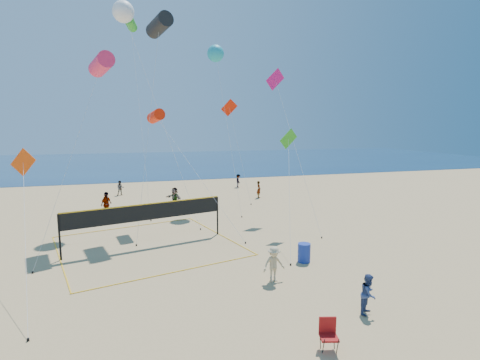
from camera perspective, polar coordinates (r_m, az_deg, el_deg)
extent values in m
cube|color=navy|center=(71.79, -13.79, 2.67)|extent=(140.00, 50.00, 0.03)
imported|color=navy|center=(15.07, 19.00, -16.09)|extent=(0.92, 0.90, 1.50)
imported|color=tan|center=(16.97, 5.17, -12.64)|extent=(1.09, 0.70, 1.60)
imported|color=gray|center=(29.94, -19.70, -3.52)|extent=(1.02, 1.18, 1.90)
imported|color=gray|center=(31.22, -9.93, -2.76)|extent=(1.44, 1.66, 1.81)
imported|color=gray|center=(35.60, 2.88, -1.44)|extent=(0.41, 0.60, 1.60)
imported|color=gray|center=(38.63, -17.77, -1.17)|extent=(0.72, 0.57, 1.45)
imported|color=gray|center=(41.53, -0.26, -0.12)|extent=(0.56, 0.95, 1.45)
cube|color=maroon|center=(12.70, 13.40, -22.32)|extent=(0.64, 0.61, 0.06)
cube|color=maroon|center=(12.73, 13.19, -20.71)|extent=(0.53, 0.19, 0.54)
cylinder|color=black|center=(12.59, 12.57, -23.63)|extent=(0.09, 0.27, 0.70)
cylinder|color=black|center=(12.91, 12.13, -22.73)|extent=(0.09, 0.27, 0.70)
cylinder|color=black|center=(12.69, 14.63, -23.42)|extent=(0.09, 0.27, 0.70)
cylinder|color=black|center=(13.01, 14.12, -22.54)|extent=(0.09, 0.27, 0.70)
cylinder|color=navy|center=(19.54, 9.73, -10.85)|extent=(0.80, 0.80, 0.95)
cylinder|color=black|center=(21.35, -25.80, -7.87)|extent=(0.10, 0.10, 2.41)
cylinder|color=black|center=(23.75, -3.46, -5.44)|extent=(0.10, 0.10, 2.41)
cube|color=black|center=(21.95, -14.07, -4.81)|extent=(8.76, 2.30, 0.90)
cube|color=yellow|center=(21.84, -14.11, -3.58)|extent=(8.76, 2.31, 0.06)
cube|color=yellow|center=(18.42, -9.68, -13.62)|extent=(8.96, 2.38, 0.02)
cube|color=yellow|center=(26.66, -16.74, -6.90)|extent=(8.96, 2.38, 0.02)
cylinder|color=#FF2B5B|center=(24.82, -20.36, 16.20)|extent=(1.72, 2.61, 1.32)
cylinder|color=silver|center=(21.89, -24.32, 3.40)|extent=(3.16, 5.84, 10.42)
cylinder|color=black|center=(20.45, -29.05, -12.21)|extent=(0.08, 0.08, 0.10)
cylinder|color=black|center=(27.20, -12.18, 22.09)|extent=(1.74, 2.68, 1.36)
cylinder|color=silver|center=(23.94, -13.74, 7.79)|extent=(2.06, 4.84, 13.35)
cylinder|color=black|center=(22.57, -15.51, -9.53)|extent=(0.08, 0.08, 0.10)
cylinder|color=#FF2305|center=(26.19, -12.70, 9.46)|extent=(1.16, 1.95, 1.00)
cylinder|color=silver|center=(23.70, -6.49, 0.76)|extent=(4.55, 5.94, 7.42)
cylinder|color=black|center=(22.20, 0.84, -9.52)|extent=(0.08, 0.08, 0.10)
cube|color=#F04A0B|center=(21.97, -30.15, 2.35)|extent=(1.36, 0.68, 1.48)
cylinder|color=silver|center=(18.00, -29.93, -6.75)|extent=(1.91, 8.66, 4.96)
cylinder|color=black|center=(14.72, -29.58, -20.40)|extent=(0.08, 0.08, 0.10)
cube|color=green|center=(24.18, 7.40, 6.25)|extent=(1.32, 0.32, 1.34)
cylinder|color=silver|center=(21.35, 7.54, -2.08)|extent=(2.33, 5.91, 5.96)
cylinder|color=black|center=(19.09, 7.73, -12.64)|extent=(0.08, 0.08, 0.10)
cube|color=#DC1677|center=(29.43, 5.38, 15.03)|extent=(1.66, 0.45, 1.69)
cylinder|color=silver|center=(25.96, 8.53, 4.54)|extent=(0.34, 7.37, 10.26)
cylinder|color=black|center=(23.70, 12.35, -8.55)|extent=(0.08, 0.08, 0.10)
sphere|color=white|center=(30.13, -17.37, 23.28)|extent=(1.61, 1.61, 1.51)
cylinder|color=silver|center=(26.50, -12.00, 9.40)|extent=(4.37, 5.31, 14.76)
cylinder|color=black|center=(25.08, -6.03, -7.45)|extent=(0.08, 0.08, 0.10)
sphere|color=#1FA4B8|center=(32.94, -3.74, 18.69)|extent=(1.69, 1.69, 1.40)
cylinder|color=silver|center=(29.89, -1.84, 7.50)|extent=(0.73, 5.39, 12.73)
cylinder|color=black|center=(28.22, 0.28, -5.60)|extent=(0.08, 0.08, 0.10)
cylinder|color=green|center=(35.34, -16.33, 21.94)|extent=(1.15, 2.03, 1.05)
cylinder|color=silver|center=(30.69, -15.00, 9.65)|extent=(0.82, 7.29, 15.30)
cylinder|color=black|center=(27.91, -13.41, -6.00)|extent=(0.08, 0.08, 0.10)
cube|color=#FF2305|center=(34.50, -1.66, 10.97)|extent=(1.39, 0.79, 1.56)
cylinder|color=silver|center=(33.27, -0.01, 3.85)|extent=(1.18, 3.02, 8.38)
cylinder|color=black|center=(32.62, 1.70, -3.69)|extent=(0.08, 0.08, 0.10)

